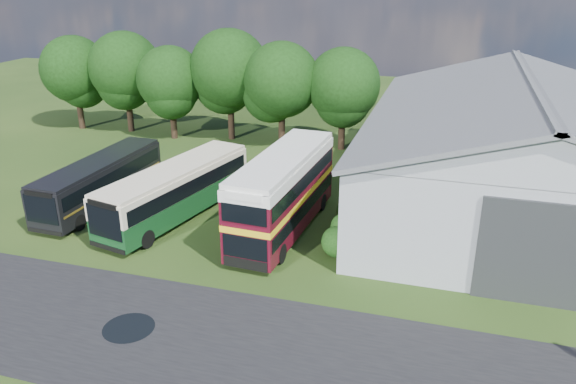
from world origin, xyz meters
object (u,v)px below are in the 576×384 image
(storage_shed, at_px, (521,142))
(bus_maroon_double, at_px, (283,194))
(bus_green_single, at_px, (176,190))
(bus_dark_single, at_px, (100,181))

(storage_shed, relative_size, bus_maroon_double, 2.27)
(bus_green_single, distance_m, bus_dark_single, 5.60)
(bus_green_single, xyz_separation_m, bus_dark_single, (-5.58, 0.41, -0.13))
(bus_green_single, distance_m, bus_maroon_double, 6.84)
(storage_shed, relative_size, bus_dark_single, 2.29)
(bus_maroon_double, xyz_separation_m, bus_dark_single, (-12.39, 0.48, -0.74))
(storage_shed, bearing_deg, bus_green_single, -158.26)
(bus_maroon_double, relative_size, bus_dark_single, 1.01)
(bus_dark_single, bearing_deg, bus_maroon_double, -0.47)
(bus_green_single, xyz_separation_m, bus_maroon_double, (6.81, -0.07, 0.60))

